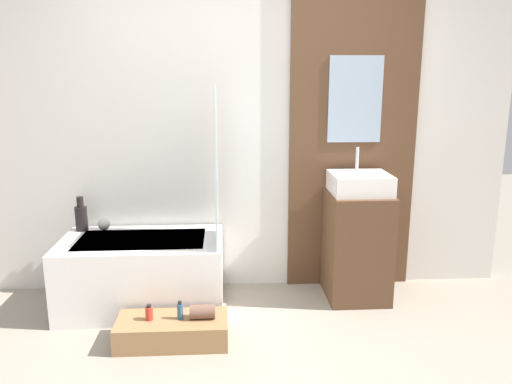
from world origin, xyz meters
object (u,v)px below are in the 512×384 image
object	(u,v)px
vase_tall_dark	(81,217)
vase_round_light	(104,224)
wooden_step_bench	(172,331)
bottle_soap_primary	(149,313)
bottle_soap_secondary	(180,311)
sink	(360,183)
bathtub	(143,273)

from	to	relation	value
vase_tall_dark	vase_round_light	bearing A→B (deg)	-0.25
wooden_step_bench	bottle_soap_primary	xyz separation A→B (m)	(-0.14, 0.00, 0.13)
vase_tall_dark	vase_round_light	xyz separation A→B (m)	(0.17, -0.00, -0.06)
wooden_step_bench	bottle_soap_primary	size ratio (longest dim) A/B	6.93
wooden_step_bench	bottle_soap_secondary	xyz separation A→B (m)	(0.05, 0.00, 0.14)
sink	vase_tall_dark	xyz separation A→B (m)	(-2.10, 0.17, -0.27)
bathtub	bottle_soap_secondary	distance (m)	0.63
wooden_step_bench	vase_tall_dark	bearing A→B (deg)	133.65
vase_tall_dark	vase_round_light	size ratio (longest dim) A/B	2.85
bottle_soap_secondary	wooden_step_bench	bearing A→B (deg)	-180.00
bottle_soap_primary	bottle_soap_secondary	world-z (taller)	bottle_soap_secondary
bathtub	sink	distance (m)	1.73
bathtub	vase_tall_dark	xyz separation A→B (m)	(-0.49, 0.25, 0.37)
bathtub	vase_round_light	world-z (taller)	vase_round_light
wooden_step_bench	bottle_soap_secondary	bearing A→B (deg)	0.00
bathtub	vase_round_light	size ratio (longest dim) A/B	12.59
vase_tall_dark	bottle_soap_secondary	world-z (taller)	vase_tall_dark
sink	vase_round_light	distance (m)	1.96
vase_tall_dark	bottle_soap_secondary	size ratio (longest dim) A/B	2.18
sink	bottle_soap_secondary	world-z (taller)	sink
vase_round_light	bottle_soap_primary	xyz separation A→B (m)	(0.44, -0.79, -0.36)
bottle_soap_primary	bottle_soap_secondary	distance (m)	0.19
vase_tall_dark	bottle_soap_secondary	xyz separation A→B (m)	(0.80, -0.79, -0.41)
sink	vase_tall_dark	world-z (taller)	sink
wooden_step_bench	sink	xyz separation A→B (m)	(1.35, 0.62, 0.82)
vase_round_light	wooden_step_bench	bearing A→B (deg)	-53.40
bottle_soap_primary	bottle_soap_secondary	size ratio (longest dim) A/B	0.84
bottle_soap_primary	vase_tall_dark	bearing A→B (deg)	127.73
bathtub	bottle_soap_secondary	bearing A→B (deg)	-59.65
wooden_step_bench	vase_round_light	distance (m)	1.09
bathtub	vase_round_light	bearing A→B (deg)	142.59
bottle_soap_secondary	vase_round_light	bearing A→B (deg)	129.02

